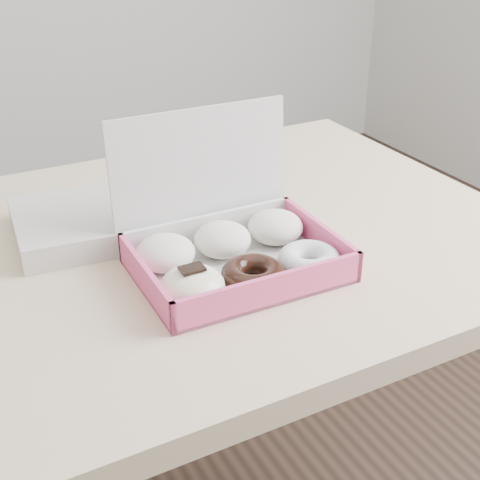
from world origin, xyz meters
name	(u,v)px	position (x,y,z in m)	size (l,w,h in m)	color
table	(160,286)	(0.00, 0.00, 0.67)	(1.20, 0.80, 0.75)	#CDB387
donut_box	(230,247)	(0.07, -0.12, 0.78)	(0.29, 0.24, 0.21)	silver
newspapers	(97,220)	(-0.07, 0.09, 0.77)	(0.26, 0.20, 0.04)	beige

